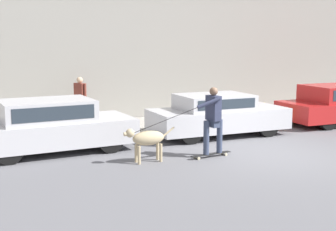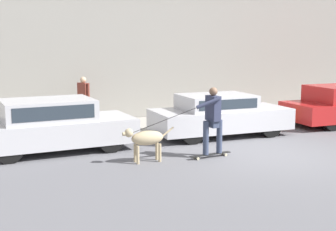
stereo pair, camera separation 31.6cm
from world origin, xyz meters
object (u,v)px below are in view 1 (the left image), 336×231
object	(u,v)px
dog	(147,139)
parked_car_1	(217,115)
parked_car_0	(52,126)
skateboarder	(213,118)
pedestrian_with_bag	(80,99)
fire_hydrant	(264,114)

from	to	relation	value
dog	parked_car_1	bearing A→B (deg)	-147.04
parked_car_0	skateboarder	bearing A→B (deg)	-34.68
parked_car_1	parked_car_0	bearing A→B (deg)	-178.21
pedestrian_with_bag	skateboarder	bearing A→B (deg)	-97.44
parked_car_0	parked_car_1	distance (m)	4.80
pedestrian_with_bag	parked_car_0	bearing A→B (deg)	-145.91
skateboarder	pedestrian_with_bag	distance (m)	5.31
dog	fire_hydrant	distance (m)	5.88
skateboarder	pedestrian_with_bag	size ratio (longest dim) A/B	1.65
skateboarder	pedestrian_with_bag	xyz separation A→B (m)	(-1.92, 4.95, -0.00)
parked_car_1	dog	distance (m)	3.61
parked_car_0	dog	bearing A→B (deg)	-50.01
dog	pedestrian_with_bag	world-z (taller)	pedestrian_with_bag
skateboarder	pedestrian_with_bag	bearing A→B (deg)	-73.55
skateboarder	dog	bearing A→B (deg)	-12.02
pedestrian_with_bag	dog	bearing A→B (deg)	-114.86
skateboarder	fire_hydrant	xyz separation A→B (m)	(3.63, 2.88, -0.55)
skateboarder	pedestrian_with_bag	world-z (taller)	skateboarder
parked_car_0	skateboarder	distance (m)	4.00
parked_car_1	fire_hydrant	size ratio (longest dim) A/B	5.24
dog	skateboarder	bearing A→B (deg)	173.07
dog	fire_hydrant	world-z (taller)	dog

